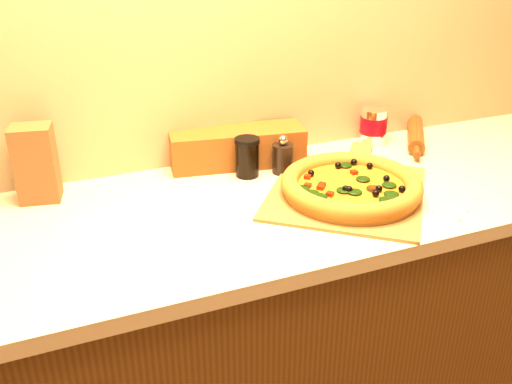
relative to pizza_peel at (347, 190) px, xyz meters
name	(u,v)px	position (x,y,z in m)	size (l,w,h in m)	color
cabinet	(241,346)	(-0.31, 0.03, -0.47)	(2.80, 0.65, 0.86)	#4B2E10
countertop	(239,213)	(-0.31, 0.03, -0.02)	(2.84, 0.68, 0.04)	#BFAE95
pizza_peel	(347,190)	(0.00, 0.00, 0.00)	(0.59, 0.62, 0.01)	brown
pizza	(351,186)	(-0.01, -0.03, 0.03)	(0.38, 0.38, 0.05)	#B1742C
pepper_grinder	(283,157)	(-0.11, 0.18, 0.04)	(0.06, 0.06, 0.12)	black
rolling_pin	(416,134)	(0.41, 0.24, 0.02)	(0.24, 0.33, 0.05)	#522B0E
coffee_canister	(373,126)	(0.26, 0.29, 0.06)	(0.09, 0.09, 0.12)	silver
bread_bag	(237,147)	(-0.21, 0.30, 0.05)	(0.40, 0.13, 0.11)	brown
paper_bag	(36,164)	(-0.78, 0.27, 0.10)	(0.10, 0.08, 0.21)	brown
dark_jar	(247,157)	(-0.22, 0.20, 0.05)	(0.07, 0.07, 0.12)	black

